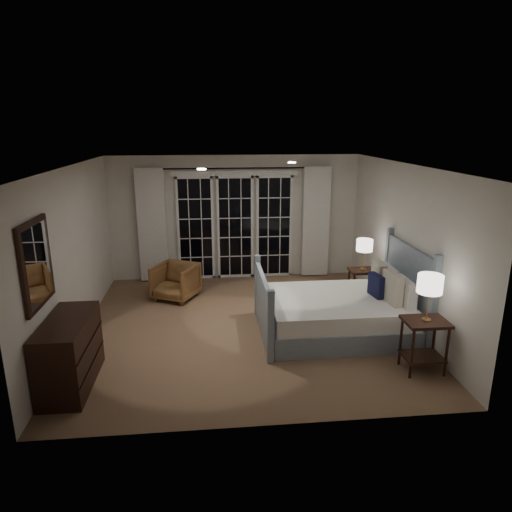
{
  "coord_description": "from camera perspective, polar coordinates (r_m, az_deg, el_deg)",
  "views": [
    {
      "loc": [
        -0.51,
        -6.6,
        3.05
      ],
      "look_at": [
        0.21,
        0.34,
        1.05
      ],
      "focal_mm": 32.0,
      "sensor_mm": 36.0,
      "label": 1
    }
  ],
  "objects": [
    {
      "name": "curtain_right",
      "position": [
        9.43,
        7.49,
        4.23
      ],
      "size": [
        0.55,
        0.1,
        2.25
      ],
      "primitive_type": "cube",
      "color": "white",
      "rests_on": "curtain_rod"
    },
    {
      "name": "nightstand_left",
      "position": [
        6.25,
        20.28,
        -9.52
      ],
      "size": [
        0.54,
        0.43,
        0.7
      ],
      "color": "black",
      "rests_on": "floor"
    },
    {
      "name": "downlight_a",
      "position": [
        7.34,
        4.5,
        11.57
      ],
      "size": [
        0.12,
        0.12,
        0.01
      ],
      "primitive_type": "cylinder",
      "color": "white",
      "rests_on": "ceiling"
    },
    {
      "name": "nightstand_right",
      "position": [
        8.31,
        13.13,
        -3.04
      ],
      "size": [
        0.47,
        0.37,
        0.61
      ],
      "color": "black",
      "rests_on": "floor"
    },
    {
      "name": "curtain_left",
      "position": [
        9.25,
        -12.87,
        3.73
      ],
      "size": [
        0.55,
        0.1,
        2.25
      ],
      "primitive_type": "cube",
      "color": "white",
      "rests_on": "curtain_rod"
    },
    {
      "name": "ceiling",
      "position": [
        6.64,
        -1.5,
        11.24
      ],
      "size": [
        5.0,
        5.0,
        0.0
      ],
      "primitive_type": "plane",
      "rotation": [
        3.14,
        0.0,
        0.0
      ],
      "color": "silver",
      "rests_on": "wall_back"
    },
    {
      "name": "bed",
      "position": [
        7.09,
        10.41,
        -6.83
      ],
      "size": [
        2.27,
        1.63,
        1.33
      ],
      "color": "#8896A4",
      "rests_on": "floor"
    },
    {
      "name": "wall_right",
      "position": [
        7.47,
        18.06,
        1.25
      ],
      "size": [
        0.02,
        5.0,
        2.5
      ],
      "primitive_type": "cube",
      "color": "beige",
      "rests_on": "floor"
    },
    {
      "name": "wall_back",
      "position": [
        9.29,
        -2.64,
        4.8
      ],
      "size": [
        5.0,
        0.02,
        2.5
      ],
      "primitive_type": "cube",
      "color": "beige",
      "rests_on": "floor"
    },
    {
      "name": "wall_left",
      "position": [
        7.12,
        -21.9,
        0.18
      ],
      "size": [
        0.02,
        5.0,
        2.5
      ],
      "primitive_type": "cube",
      "color": "beige",
      "rests_on": "floor"
    },
    {
      "name": "curtain_rod",
      "position": [
        9.05,
        -2.69,
        10.9
      ],
      "size": [
        3.5,
        0.03,
        0.03
      ],
      "primitive_type": "cylinder",
      "rotation": [
        0.0,
        1.57,
        0.0
      ],
      "color": "black",
      "rests_on": "wall_back"
    },
    {
      "name": "french_doors",
      "position": [
        9.28,
        -2.62,
        3.78
      ],
      "size": [
        2.5,
        0.04,
        2.2
      ],
      "color": "black",
      "rests_on": "wall_back"
    },
    {
      "name": "armchair",
      "position": [
        8.41,
        -10.02,
        -3.16
      ],
      "size": [
        0.94,
        0.95,
        0.65
      ],
      "primitive_type": "imported",
      "rotation": [
        0.0,
        0.0,
        -0.47
      ],
      "color": "brown",
      "rests_on": "floor"
    },
    {
      "name": "lamp_left",
      "position": [
        5.99,
        20.93,
        -3.34
      ],
      "size": [
        0.31,
        0.31,
        0.6
      ],
      "color": "tan",
      "rests_on": "nightstand_left"
    },
    {
      "name": "floor",
      "position": [
        7.29,
        -1.35,
        -8.75
      ],
      "size": [
        5.0,
        5.0,
        0.0
      ],
      "primitive_type": "plane",
      "color": "brown",
      "rests_on": "ground"
    },
    {
      "name": "lamp_right",
      "position": [
        8.13,
        13.42,
        1.27
      ],
      "size": [
        0.28,
        0.28,
        0.55
      ],
      "color": "tan",
      "rests_on": "nightstand_right"
    },
    {
      "name": "wall_front",
      "position": [
        4.51,
        1.11,
        -7.55
      ],
      "size": [
        5.0,
        0.02,
        2.5
      ],
      "primitive_type": "cube",
      "color": "beige",
      "rests_on": "floor"
    },
    {
      "name": "mirror",
      "position": [
        5.7,
        -25.73,
        -0.9
      ],
      "size": [
        0.05,
        0.85,
        1.0
      ],
      "color": "black",
      "rests_on": "wall_left"
    },
    {
      "name": "dresser",
      "position": [
        6.02,
        -22.27,
        -11.14
      ],
      "size": [
        0.51,
        1.2,
        0.85
      ],
      "color": "black",
      "rests_on": "floor"
    },
    {
      "name": "downlight_b",
      "position": [
        6.23,
        -6.82,
        10.72
      ],
      "size": [
        0.12,
        0.12,
        0.01
      ],
      "primitive_type": "cylinder",
      "color": "white",
      "rests_on": "ceiling"
    }
  ]
}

